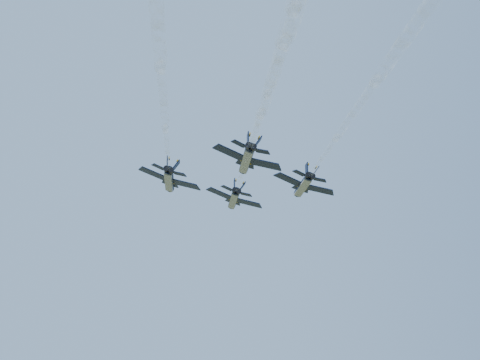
{
  "coord_description": "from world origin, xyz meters",
  "views": [
    {
      "loc": [
        -5.75,
        -103.77,
        61.66
      ],
      "look_at": [
        -1.89,
        -0.34,
        94.12
      ],
      "focal_mm": 45.0,
      "sensor_mm": 36.0,
      "label": 1
    }
  ],
  "objects_px": {
    "jet_lead": "(234,199)",
    "jet_right": "(303,186)",
    "jet_slot": "(247,160)",
    "jet_left": "(170,180)"
  },
  "relations": [
    {
      "from": "jet_lead",
      "to": "jet_right",
      "type": "bearing_deg",
      "value": -40.99
    },
    {
      "from": "jet_right",
      "to": "jet_slot",
      "type": "xyz_separation_m",
      "value": [
        -10.86,
        -13.7,
        0.0
      ]
    },
    {
      "from": "jet_left",
      "to": "jet_right",
      "type": "relative_size",
      "value": 1.0
    },
    {
      "from": "jet_right",
      "to": "jet_slot",
      "type": "relative_size",
      "value": 1.0
    },
    {
      "from": "jet_lead",
      "to": "jet_left",
      "type": "xyz_separation_m",
      "value": [
        -11.59,
        -11.89,
        0.0
      ]
    },
    {
      "from": "jet_slot",
      "to": "jet_left",
      "type": "bearing_deg",
      "value": 135.74
    },
    {
      "from": "jet_lead",
      "to": "jet_right",
      "type": "distance_m",
      "value": 15.48
    },
    {
      "from": "jet_lead",
      "to": "jet_right",
      "type": "height_order",
      "value": "same"
    },
    {
      "from": "jet_left",
      "to": "jet_right",
      "type": "distance_m",
      "value": 23.95
    },
    {
      "from": "jet_lead",
      "to": "jet_slot",
      "type": "distance_m",
      "value": 23.23
    }
  ]
}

